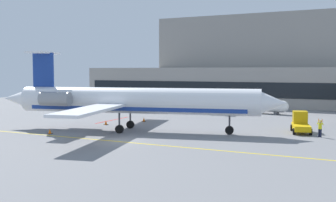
{
  "coord_description": "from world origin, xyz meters",
  "views": [
    {
      "loc": [
        20.69,
        -32.6,
        6.77
      ],
      "look_at": [
        -0.45,
        12.22,
        3.0
      ],
      "focal_mm": 43.02,
      "sensor_mm": 36.0,
      "label": 1
    }
  ],
  "objects_px": {
    "baggage_tug": "(301,123)",
    "pushback_tractor": "(220,109)",
    "fuel_tank": "(266,106)",
    "regional_jet": "(131,101)",
    "marshaller": "(320,128)"
  },
  "relations": [
    {
      "from": "regional_jet",
      "to": "pushback_tractor",
      "type": "relative_size",
      "value": 10.77
    },
    {
      "from": "regional_jet",
      "to": "marshaller",
      "type": "relative_size",
      "value": 17.52
    },
    {
      "from": "regional_jet",
      "to": "pushback_tractor",
      "type": "bearing_deg",
      "value": 78.69
    },
    {
      "from": "marshaller",
      "to": "pushback_tractor",
      "type": "bearing_deg",
      "value": 135.34
    },
    {
      "from": "baggage_tug",
      "to": "marshaller",
      "type": "distance_m",
      "value": 3.33
    },
    {
      "from": "regional_jet",
      "to": "marshaller",
      "type": "distance_m",
      "value": 20.17
    },
    {
      "from": "fuel_tank",
      "to": "marshaller",
      "type": "relative_size",
      "value": 3.76
    },
    {
      "from": "regional_jet",
      "to": "baggage_tug",
      "type": "relative_size",
      "value": 7.51
    },
    {
      "from": "baggage_tug",
      "to": "fuel_tank",
      "type": "bearing_deg",
      "value": 112.66
    },
    {
      "from": "regional_jet",
      "to": "fuel_tank",
      "type": "height_order",
      "value": "regional_jet"
    },
    {
      "from": "regional_jet",
      "to": "fuel_tank",
      "type": "bearing_deg",
      "value": 67.96
    },
    {
      "from": "baggage_tug",
      "to": "pushback_tractor",
      "type": "relative_size",
      "value": 1.43
    },
    {
      "from": "pushback_tractor",
      "to": "fuel_tank",
      "type": "relative_size",
      "value": 0.43
    },
    {
      "from": "baggage_tug",
      "to": "regional_jet",
      "type": "bearing_deg",
      "value": -157.82
    },
    {
      "from": "fuel_tank",
      "to": "pushback_tractor",
      "type": "bearing_deg",
      "value": -141.78
    }
  ]
}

